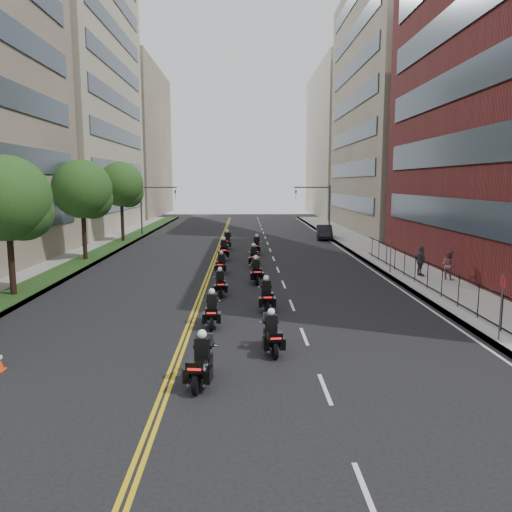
{
  "coord_description": "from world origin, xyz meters",
  "views": [
    {
      "loc": [
        0.83,
        -13.8,
        6.0
      ],
      "look_at": [
        1.52,
        13.43,
        1.94
      ],
      "focal_mm": 35.0,
      "sensor_mm": 36.0,
      "label": 1
    }
  ],
  "objects_px": {
    "motorcycle_0": "(201,364)",
    "motorcycle_6": "(221,265)",
    "motorcycle_4": "(220,284)",
    "pedestrian_c": "(421,261)",
    "parked_sedan": "(324,232)",
    "motorcycle_1": "(272,335)",
    "motorcycle_10": "(227,242)",
    "motorcycle_2": "(212,311)",
    "motorcycle_5": "(256,272)",
    "motorcycle_7": "(254,257)",
    "motorcycle_9": "(256,246)",
    "pedestrian_b": "(449,265)",
    "motorcycle_3": "(266,297)",
    "motorcycle_8": "(224,251)"
  },
  "relations": [
    {
      "from": "motorcycle_0",
      "to": "motorcycle_6",
      "type": "bearing_deg",
      "value": 98.51
    },
    {
      "from": "motorcycle_4",
      "to": "pedestrian_c",
      "type": "distance_m",
      "value": 13.16
    },
    {
      "from": "parked_sedan",
      "to": "pedestrian_c",
      "type": "bearing_deg",
      "value": -77.04
    },
    {
      "from": "motorcycle_1",
      "to": "motorcycle_10",
      "type": "distance_m",
      "value": 27.28
    },
    {
      "from": "motorcycle_2",
      "to": "motorcycle_5",
      "type": "height_order",
      "value": "motorcycle_5"
    },
    {
      "from": "motorcycle_7",
      "to": "motorcycle_9",
      "type": "height_order",
      "value": "motorcycle_9"
    },
    {
      "from": "motorcycle_9",
      "to": "motorcycle_5",
      "type": "bearing_deg",
      "value": -83.88
    },
    {
      "from": "motorcycle_7",
      "to": "motorcycle_6",
      "type": "bearing_deg",
      "value": -128.25
    },
    {
      "from": "motorcycle_1",
      "to": "motorcycle_7",
      "type": "relative_size",
      "value": 0.95
    },
    {
      "from": "motorcycle_6",
      "to": "motorcycle_7",
      "type": "xyz_separation_m",
      "value": [
        2.2,
        2.88,
        0.06
      ]
    },
    {
      "from": "parked_sedan",
      "to": "motorcycle_4",
      "type": "bearing_deg",
      "value": -104.17
    },
    {
      "from": "motorcycle_9",
      "to": "pedestrian_b",
      "type": "height_order",
      "value": "pedestrian_b"
    },
    {
      "from": "motorcycle_3",
      "to": "motorcycle_1",
      "type": "bearing_deg",
      "value": -92.48
    },
    {
      "from": "motorcycle_6",
      "to": "motorcycle_7",
      "type": "height_order",
      "value": "motorcycle_7"
    },
    {
      "from": "motorcycle_7",
      "to": "pedestrian_c",
      "type": "height_order",
      "value": "pedestrian_c"
    },
    {
      "from": "motorcycle_5",
      "to": "motorcycle_0",
      "type": "bearing_deg",
      "value": -101.04
    },
    {
      "from": "motorcycle_4",
      "to": "pedestrian_b",
      "type": "height_order",
      "value": "pedestrian_b"
    },
    {
      "from": "motorcycle_5",
      "to": "motorcycle_10",
      "type": "bearing_deg",
      "value": 95.03
    },
    {
      "from": "motorcycle_0",
      "to": "pedestrian_c",
      "type": "bearing_deg",
      "value": 60.77
    },
    {
      "from": "motorcycle_2",
      "to": "pedestrian_c",
      "type": "xyz_separation_m",
      "value": [
        12.44,
        10.24,
        0.45
      ]
    },
    {
      "from": "motorcycle_3",
      "to": "motorcycle_5",
      "type": "height_order",
      "value": "motorcycle_5"
    },
    {
      "from": "motorcycle_0",
      "to": "pedestrian_c",
      "type": "xyz_separation_m",
      "value": [
        12.38,
        16.35,
        0.43
      ]
    },
    {
      "from": "motorcycle_2",
      "to": "motorcycle_7",
      "type": "height_order",
      "value": "motorcycle_7"
    },
    {
      "from": "motorcycle_3",
      "to": "motorcycle_6",
      "type": "relative_size",
      "value": 1.09
    },
    {
      "from": "motorcycle_3",
      "to": "motorcycle_9",
      "type": "height_order",
      "value": "motorcycle_9"
    },
    {
      "from": "motorcycle_6",
      "to": "pedestrian_b",
      "type": "distance_m",
      "value": 14.17
    },
    {
      "from": "motorcycle_1",
      "to": "motorcycle_8",
      "type": "distance_m",
      "value": 21.42
    },
    {
      "from": "motorcycle_5",
      "to": "pedestrian_b",
      "type": "relative_size",
      "value": 1.28
    },
    {
      "from": "motorcycle_8",
      "to": "motorcycle_10",
      "type": "bearing_deg",
      "value": 88.54
    },
    {
      "from": "motorcycle_8",
      "to": "motorcycle_4",
      "type": "bearing_deg",
      "value": -89.55
    },
    {
      "from": "motorcycle_10",
      "to": "pedestrian_b",
      "type": "distance_m",
      "value": 20.27
    },
    {
      "from": "motorcycle_1",
      "to": "motorcycle_9",
      "type": "xyz_separation_m",
      "value": [
        0.1,
        24.3,
        0.05
      ]
    },
    {
      "from": "motorcycle_1",
      "to": "pedestrian_c",
      "type": "relative_size",
      "value": 1.15
    },
    {
      "from": "motorcycle_2",
      "to": "motorcycle_5",
      "type": "distance_m",
      "value": 9.24
    },
    {
      "from": "motorcycle_1",
      "to": "motorcycle_8",
      "type": "bearing_deg",
      "value": 90.51
    },
    {
      "from": "motorcycle_6",
      "to": "motorcycle_7",
      "type": "relative_size",
      "value": 0.91
    },
    {
      "from": "motorcycle_4",
      "to": "motorcycle_7",
      "type": "bearing_deg",
      "value": 72.92
    },
    {
      "from": "motorcycle_8",
      "to": "pedestrian_b",
      "type": "bearing_deg",
      "value": -33.47
    },
    {
      "from": "motorcycle_3",
      "to": "parked_sedan",
      "type": "height_order",
      "value": "motorcycle_3"
    },
    {
      "from": "motorcycle_1",
      "to": "motorcycle_7",
      "type": "xyz_separation_m",
      "value": [
        -0.25,
        18.22,
        0.04
      ]
    },
    {
      "from": "motorcycle_2",
      "to": "motorcycle_3",
      "type": "relative_size",
      "value": 0.96
    },
    {
      "from": "motorcycle_4",
      "to": "parked_sedan",
      "type": "xyz_separation_m",
      "value": [
        9.81,
        26.29,
        0.14
      ]
    },
    {
      "from": "motorcycle_5",
      "to": "motorcycle_7",
      "type": "bearing_deg",
      "value": 86.69
    },
    {
      "from": "motorcycle_7",
      "to": "motorcycle_9",
      "type": "xyz_separation_m",
      "value": [
        0.35,
        6.08,
        0.01
      ]
    },
    {
      "from": "motorcycle_8",
      "to": "motorcycle_9",
      "type": "bearing_deg",
      "value": 48.35
    },
    {
      "from": "motorcycle_3",
      "to": "motorcycle_4",
      "type": "xyz_separation_m",
      "value": [
        -2.32,
        3.16,
        -0.05
      ]
    },
    {
      "from": "motorcycle_5",
      "to": "pedestrian_b",
      "type": "xyz_separation_m",
      "value": [
        11.64,
        0.03,
        0.37
      ]
    },
    {
      "from": "motorcycle_0",
      "to": "pedestrian_c",
      "type": "distance_m",
      "value": 20.51
    },
    {
      "from": "motorcycle_8",
      "to": "pedestrian_c",
      "type": "distance_m",
      "value": 14.8
    },
    {
      "from": "motorcycle_1",
      "to": "parked_sedan",
      "type": "distance_m",
      "value": 36.16
    }
  ]
}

